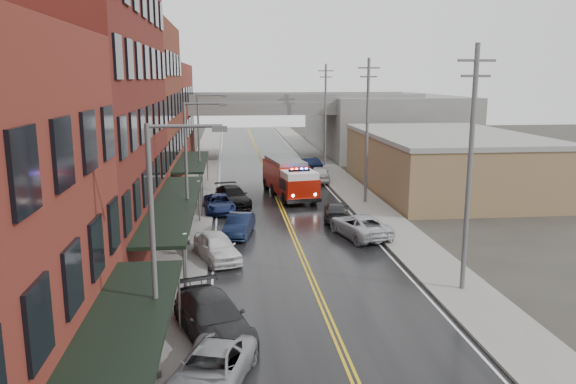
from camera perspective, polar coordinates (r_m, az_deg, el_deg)
road at (r=41.85m, az=-0.14°, el=-2.87°), size 11.00×160.00×0.02m
sidewalk_left at (r=41.73m, az=-10.17°, el=-3.01°), size 3.00×160.00×0.15m
sidewalk_right at (r=43.19m, az=9.55°, el=-2.49°), size 3.00×160.00×0.15m
curb_left at (r=41.64m, az=-7.91°, el=-2.96°), size 0.30×160.00×0.15m
curb_right at (r=42.78m, az=7.41°, el=-2.56°), size 0.30×160.00×0.15m
brick_building_b at (r=34.55m, az=-21.59°, el=8.38°), size 9.00×20.00×18.00m
brick_building_c at (r=51.69m, az=-16.39°, el=7.83°), size 9.00×15.00×15.00m
brick_building_far at (r=69.05m, az=-13.80°, el=7.54°), size 9.00×20.00×12.00m
tan_building at (r=54.81m, az=15.61°, el=2.80°), size 14.00×22.00×5.00m
right_far_block at (r=83.58m, az=9.36°, el=6.98°), size 18.00×30.00×8.00m
awning_0 at (r=16.45m, az=-17.51°, el=-15.92°), size 2.60×16.00×3.09m
awning_1 at (r=34.28m, az=-11.44°, el=-1.22°), size 2.60×18.00×3.09m
awning_2 at (r=51.45m, az=-9.72°, el=3.06°), size 2.60×13.00×3.09m
globe_lamp_1 at (r=27.62m, az=-10.41°, el=-5.74°), size 0.44×0.44×3.12m
globe_lamp_2 at (r=41.17m, az=-9.04°, el=0.03°), size 0.44×0.44×3.12m
street_lamp_0 at (r=19.18m, az=-12.85°, el=-4.61°), size 2.64×0.22×9.00m
street_lamp_1 at (r=34.78m, az=-9.89°, el=2.70°), size 2.64×0.22×9.00m
street_lamp_2 at (r=50.63m, az=-8.77°, el=5.47°), size 2.64×0.22×9.00m
utility_pole_0 at (r=28.08m, az=17.99°, el=2.54°), size 1.80×0.24×12.00m
utility_pole_1 at (r=46.91m, az=8.04°, el=6.39°), size 1.80×0.24×12.00m
utility_pole_2 at (r=66.43m, az=3.81°, el=7.96°), size 1.80×0.24×12.00m
overpass at (r=72.57m, az=-2.82°, el=8.02°), size 40.00×10.00×7.50m
fire_truck at (r=49.61m, az=0.15°, el=1.48°), size 4.70×9.22×3.24m
parked_car_left_2 at (r=20.14m, az=-7.89°, el=-17.49°), size 3.62×5.41×1.38m
parked_car_left_3 at (r=23.65m, az=-7.63°, el=-12.49°), size 4.02×6.21×1.67m
parked_car_left_4 at (r=32.95m, az=-7.23°, el=-5.53°), size 3.26×5.08×1.61m
parked_car_left_5 at (r=37.82m, az=-4.98°, el=-3.37°), size 2.40×4.62×1.45m
parked_car_left_6 at (r=44.59m, az=-6.98°, el=-1.16°), size 2.69×5.12×1.37m
parked_car_left_7 at (r=46.66m, az=-5.66°, el=-0.43°), size 3.41×5.83×1.59m
parked_car_right_0 at (r=37.72m, az=7.30°, el=-3.39°), size 3.78×5.97×1.53m
parked_car_right_1 at (r=42.04m, az=4.93°, el=-1.92°), size 2.66×4.88×1.34m
parked_car_right_2 at (r=57.12m, az=3.25°, el=1.84°), size 2.54×5.01×1.64m
parked_car_right_3 at (r=63.62m, az=2.11°, el=2.82°), size 2.64×5.04×1.58m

